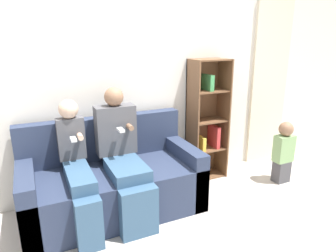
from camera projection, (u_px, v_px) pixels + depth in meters
ground_plane at (165, 228)px, 2.84m from camera, size 14.00×14.00×0.00m
back_wall at (128, 80)px, 3.33m from camera, size 10.00×0.06×2.55m
curtain_panel at (269, 84)px, 4.17m from camera, size 0.60×0.04×2.23m
couch at (113, 183)px, 3.06m from camera, size 1.74×0.85×0.93m
adult_seated at (123, 153)px, 2.92m from camera, size 0.40×0.81×1.26m
child_seated at (78, 167)px, 2.73m from camera, size 0.26×0.84×1.17m
toddler_standing at (283, 151)px, 3.65m from camera, size 0.23×0.17×0.77m
bookshelf at (206, 122)px, 3.74m from camera, size 0.46×0.31×1.49m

